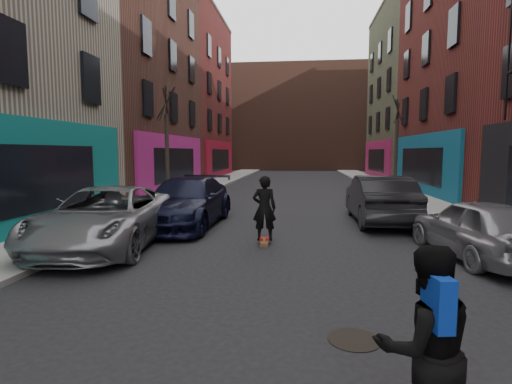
% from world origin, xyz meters
% --- Properties ---
extents(sidewalk_left, '(2.50, 84.00, 0.13)m').
position_xyz_m(sidewalk_left, '(-6.25, 30.00, 0.07)').
color(sidewalk_left, gray).
rests_on(sidewalk_left, ground).
extents(sidewalk_right, '(2.50, 84.00, 0.13)m').
position_xyz_m(sidewalk_right, '(6.25, 30.00, 0.07)').
color(sidewalk_right, gray).
rests_on(sidewalk_right, ground).
extents(building_far, '(40.00, 10.00, 14.00)m').
position_xyz_m(building_far, '(0.00, 56.00, 7.00)').
color(building_far, '#47281E').
rests_on(building_far, ground).
extents(tree_left_far, '(2.00, 2.00, 6.50)m').
position_xyz_m(tree_left_far, '(-6.20, 18.00, 3.38)').
color(tree_left_far, black).
rests_on(tree_left_far, sidewalk_left).
extents(tree_right_far, '(2.00, 2.00, 6.80)m').
position_xyz_m(tree_right_far, '(6.20, 24.00, 3.53)').
color(tree_right_far, black).
rests_on(tree_right_far, sidewalk_right).
extents(parked_left_far, '(3.13, 5.90, 1.58)m').
position_xyz_m(parked_left_far, '(-4.60, 8.51, 0.79)').
color(parked_left_far, gray).
rests_on(parked_left_far, ground).
extents(parked_left_end, '(2.39, 5.65, 1.63)m').
position_xyz_m(parked_left_end, '(-3.40, 11.69, 0.81)').
color(parked_left_end, black).
rests_on(parked_left_end, ground).
extents(parked_right_far, '(2.27, 4.43, 1.44)m').
position_xyz_m(parked_right_far, '(4.60, 8.39, 0.72)').
color(parked_right_far, gray).
rests_on(parked_right_far, ground).
extents(parked_right_end, '(1.82, 5.09, 1.67)m').
position_xyz_m(parked_right_end, '(3.20, 13.03, 0.84)').
color(parked_right_end, black).
rests_on(parked_right_end, ground).
extents(skateboard, '(0.29, 0.82, 0.10)m').
position_xyz_m(skateboard, '(-0.52, 9.32, 0.05)').
color(skateboard, brown).
rests_on(skateboard, ground).
extents(skateboarder, '(0.68, 0.48, 1.76)m').
position_xyz_m(skateboarder, '(-0.52, 9.32, 0.98)').
color(skateboarder, black).
rests_on(skateboarder, skateboard).
extents(pedestrian, '(0.95, 0.80, 1.76)m').
position_xyz_m(pedestrian, '(1.50, 1.98, 0.89)').
color(pedestrian, black).
rests_on(pedestrian, ground).
extents(manhole, '(0.82, 0.82, 0.01)m').
position_xyz_m(manhole, '(1.18, 3.90, 0.01)').
color(manhole, black).
rests_on(manhole, ground).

